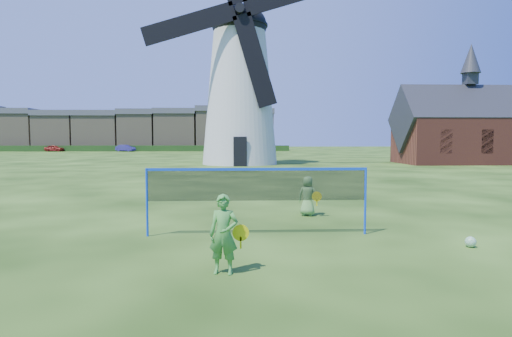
{
  "coord_description": "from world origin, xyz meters",
  "views": [
    {
      "loc": [
        -0.26,
        -9.72,
        2.22
      ],
      "look_at": [
        0.2,
        0.5,
        1.5
      ],
      "focal_mm": 30.14,
      "sensor_mm": 36.0,
      "label": 1
    }
  ],
  "objects_px": {
    "player_boy": "(308,196)",
    "chapel": "(469,130)",
    "car_left": "(54,148)",
    "player_girl": "(224,234)",
    "windmill": "(240,85)",
    "badminton_net": "(257,186)",
    "car_right": "(126,148)",
    "play_ball": "(471,242)"
  },
  "relations": [
    {
      "from": "player_girl",
      "to": "car_left",
      "type": "height_order",
      "value": "player_girl"
    },
    {
      "from": "badminton_net",
      "to": "player_boy",
      "type": "bearing_deg",
      "value": 57.16
    },
    {
      "from": "windmill",
      "to": "player_boy",
      "type": "distance_m",
      "value": 25.97
    },
    {
      "from": "chapel",
      "to": "player_girl",
      "type": "distance_m",
      "value": 36.78
    },
    {
      "from": "car_left",
      "to": "player_girl",
      "type": "bearing_deg",
      "value": -144.62
    },
    {
      "from": "player_girl",
      "to": "play_ball",
      "type": "bearing_deg",
      "value": 27.0
    },
    {
      "from": "player_boy",
      "to": "chapel",
      "type": "bearing_deg",
      "value": -102.77
    },
    {
      "from": "player_girl",
      "to": "car_right",
      "type": "bearing_deg",
      "value": 115.83
    },
    {
      "from": "car_right",
      "to": "player_boy",
      "type": "bearing_deg",
      "value": -138.62
    },
    {
      "from": "chapel",
      "to": "car_left",
      "type": "height_order",
      "value": "chapel"
    },
    {
      "from": "player_girl",
      "to": "play_ball",
      "type": "xyz_separation_m",
      "value": [
        4.98,
        1.5,
        -0.55
      ]
    },
    {
      "from": "badminton_net",
      "to": "car_right",
      "type": "distance_m",
      "value": 67.97
    },
    {
      "from": "windmill",
      "to": "car_left",
      "type": "relative_size",
      "value": 6.29
    },
    {
      "from": "player_girl",
      "to": "car_left",
      "type": "distance_m",
      "value": 74.81
    },
    {
      "from": "play_ball",
      "to": "chapel",
      "type": "bearing_deg",
      "value": 61.3
    },
    {
      "from": "car_right",
      "to": "car_left",
      "type": "bearing_deg",
      "value": 111.75
    },
    {
      "from": "badminton_net",
      "to": "play_ball",
      "type": "xyz_separation_m",
      "value": [
        4.3,
        -1.3,
        -1.03
      ]
    },
    {
      "from": "chapel",
      "to": "car_right",
      "type": "xyz_separation_m",
      "value": [
        -39.62,
        37.6,
        -2.38
      ]
    },
    {
      "from": "badminton_net",
      "to": "play_ball",
      "type": "bearing_deg",
      "value": -16.8
    },
    {
      "from": "chapel",
      "to": "car_left",
      "type": "bearing_deg",
      "value": 143.84
    },
    {
      "from": "player_boy",
      "to": "car_right",
      "type": "xyz_separation_m",
      "value": [
        -21.13,
        62.66,
        0.0
      ]
    },
    {
      "from": "windmill",
      "to": "car_left",
      "type": "xyz_separation_m",
      "value": [
        -31.48,
        37.72,
        -6.25
      ]
    },
    {
      "from": "chapel",
      "to": "play_ball",
      "type": "height_order",
      "value": "chapel"
    },
    {
      "from": "windmill",
      "to": "player_girl",
      "type": "distance_m",
      "value": 30.99
    },
    {
      "from": "play_ball",
      "to": "car_left",
      "type": "xyz_separation_m",
      "value": [
        -35.97,
        66.6,
        0.44
      ]
    },
    {
      "from": "car_right",
      "to": "windmill",
      "type": "bearing_deg",
      "value": -129.94
    },
    {
      "from": "player_girl",
      "to": "player_boy",
      "type": "distance_m",
      "value": 5.69
    },
    {
      "from": "player_boy",
      "to": "car_right",
      "type": "bearing_deg",
      "value": -47.71
    },
    {
      "from": "chapel",
      "to": "play_ball",
      "type": "distance_m",
      "value": 32.95
    },
    {
      "from": "car_left",
      "to": "chapel",
      "type": "bearing_deg",
      "value": -115.24
    },
    {
      "from": "chapel",
      "to": "player_girl",
      "type": "height_order",
      "value": "chapel"
    },
    {
      "from": "windmill",
      "to": "car_left",
      "type": "bearing_deg",
      "value": 129.85
    },
    {
      "from": "badminton_net",
      "to": "car_left",
      "type": "bearing_deg",
      "value": 115.87
    },
    {
      "from": "player_girl",
      "to": "player_boy",
      "type": "relative_size",
      "value": 1.15
    },
    {
      "from": "chapel",
      "to": "player_boy",
      "type": "relative_size",
      "value": 10.9
    },
    {
      "from": "badminton_net",
      "to": "car_right",
      "type": "height_order",
      "value": "badminton_net"
    },
    {
      "from": "player_girl",
      "to": "player_boy",
      "type": "xyz_separation_m",
      "value": [
        2.26,
        5.23,
        -0.09
      ]
    },
    {
      "from": "windmill",
      "to": "badminton_net",
      "type": "distance_m",
      "value": 28.16
    },
    {
      "from": "badminton_net",
      "to": "car_left",
      "type": "xyz_separation_m",
      "value": [
        -31.67,
        65.3,
        -0.59
      ]
    },
    {
      "from": "player_boy",
      "to": "car_left",
      "type": "distance_m",
      "value": 71.11
    },
    {
      "from": "badminton_net",
      "to": "player_boy",
      "type": "height_order",
      "value": "badminton_net"
    },
    {
      "from": "badminton_net",
      "to": "play_ball",
      "type": "height_order",
      "value": "badminton_net"
    }
  ]
}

